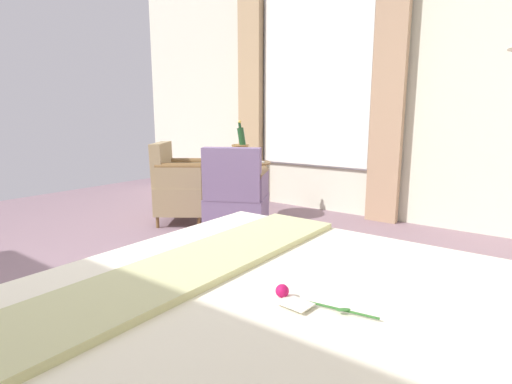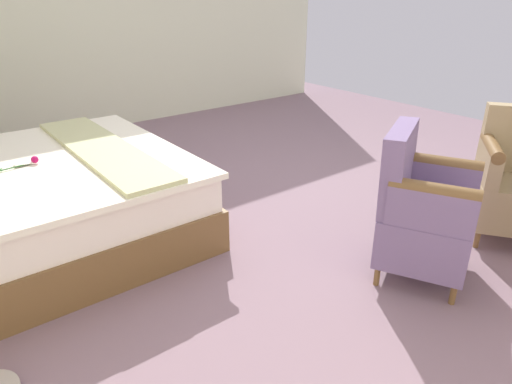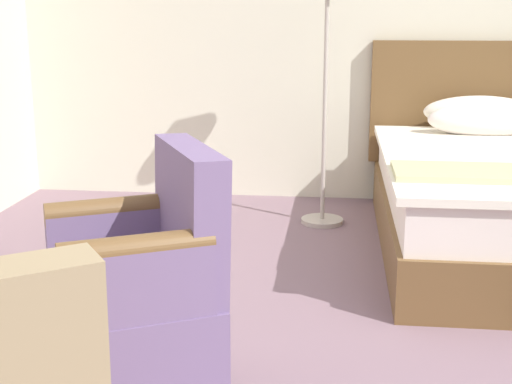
{
  "view_description": "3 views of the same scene",
  "coord_description": "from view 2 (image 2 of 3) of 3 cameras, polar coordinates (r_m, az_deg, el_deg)",
  "views": [
    {
      "loc": [
        1.57,
        2.5,
        1.23
      ],
      "look_at": [
        -1.08,
        0.54,
        0.59
      ],
      "focal_mm": 28.0,
      "sensor_mm": 36.0,
      "label": 1
    },
    {
      "loc": [
        -2.72,
        2.39,
        1.67
      ],
      "look_at": [
        -0.69,
        0.82,
        0.52
      ],
      "focal_mm": 32.0,
      "sensor_mm": 36.0,
      "label": 2
    },
    {
      "loc": [
        -0.73,
        -2.16,
        1.37
      ],
      "look_at": [
        -1.08,
        0.86,
        0.6
      ],
      "focal_mm": 50.0,
      "sensor_mm": 36.0,
      "label": 3
    }
  ],
  "objects": [
    {
      "name": "ground_plane",
      "position": [
        3.99,
        3.18,
        -0.69
      ],
      "size": [
        7.72,
        7.72,
        0.0
      ],
      "primitive_type": "plane",
      "color": "gray"
    },
    {
      "name": "armchair_by_window",
      "position": [
        2.95,
        19.94,
        -2.4
      ],
      "size": [
        0.73,
        0.74,
        0.94
      ],
      "color": "brown",
      "rests_on": "ground"
    },
    {
      "name": "bed",
      "position": [
        3.46,
        -28.83,
        -1.65
      ],
      "size": [
        1.91,
        2.24,
        1.18
      ],
      "color": "brown",
      "rests_on": "ground"
    }
  ]
}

